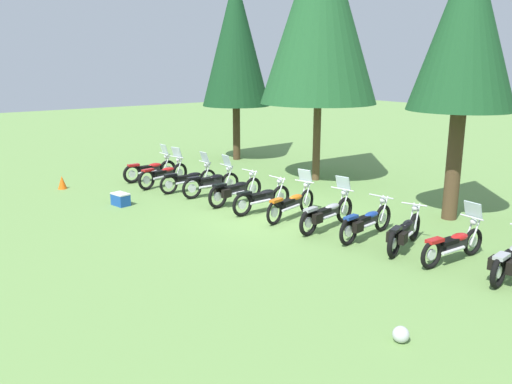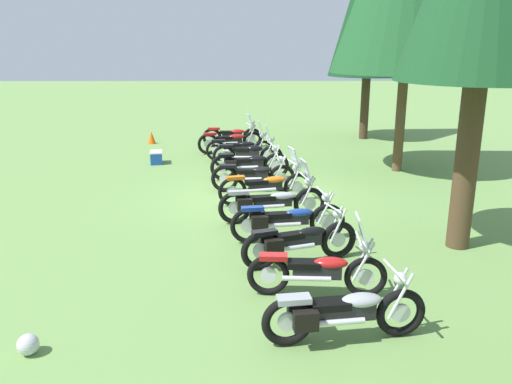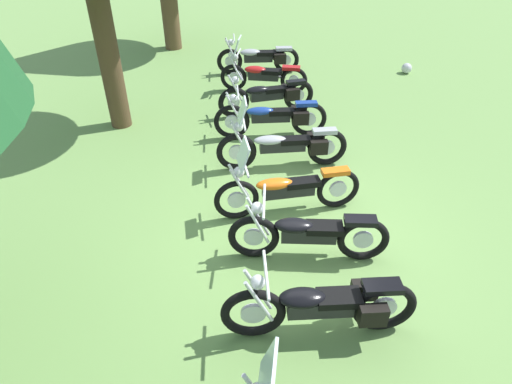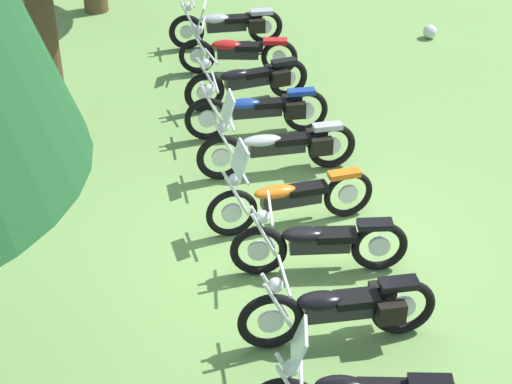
{
  "view_description": "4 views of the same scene",
  "coord_description": "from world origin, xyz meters",
  "px_view_note": "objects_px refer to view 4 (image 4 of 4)",
  "views": [
    {
      "loc": [
        11.86,
        -9.67,
        4.53
      ],
      "look_at": [
        -0.64,
        -0.23,
        0.63
      ],
      "focal_mm": 36.92,
      "sensor_mm": 36.0,
      "label": 1
    },
    {
      "loc": [
        12.96,
        -0.14,
        3.89
      ],
      "look_at": [
        1.69,
        -0.05,
        0.62
      ],
      "focal_mm": 36.8,
      "sensor_mm": 36.0,
      "label": 2
    },
    {
      "loc": [
        -5.17,
        0.29,
        4.49
      ],
      "look_at": [
        0.24,
        0.68,
        0.58
      ],
      "focal_mm": 30.97,
      "sensor_mm": 36.0,
      "label": 3
    },
    {
      "loc": [
        -9.07,
        0.9,
        6.78
      ],
      "look_at": [
        0.33,
        0.67,
        0.68
      ],
      "focal_mm": 59.79,
      "sensor_mm": 36.0,
      "label": 4
    }
  ],
  "objects_px": {
    "motorcycle_10": "(236,51)",
    "motorcycle_11": "(228,25)",
    "motorcycle_7": "(279,146)",
    "motorcycle_8": "(260,110)",
    "motorcycle_9": "(249,81)",
    "dropped_helmet": "(430,32)",
    "motorcycle_4": "(341,308)",
    "motorcycle_5": "(318,243)",
    "motorcycle_6": "(288,197)"
  },
  "relations": [
    {
      "from": "motorcycle_10",
      "to": "motorcycle_11",
      "type": "height_order",
      "value": "motorcycle_10"
    },
    {
      "from": "motorcycle_7",
      "to": "motorcycle_10",
      "type": "bearing_deg",
      "value": -90.18
    },
    {
      "from": "motorcycle_8",
      "to": "motorcycle_9",
      "type": "relative_size",
      "value": 1.08
    },
    {
      "from": "motorcycle_11",
      "to": "dropped_helmet",
      "type": "relative_size",
      "value": 8.01
    },
    {
      "from": "motorcycle_8",
      "to": "motorcycle_4",
      "type": "bearing_deg",
      "value": 90.71
    },
    {
      "from": "motorcycle_5",
      "to": "motorcycle_11",
      "type": "relative_size",
      "value": 1.0
    },
    {
      "from": "motorcycle_7",
      "to": "dropped_helmet",
      "type": "relative_size",
      "value": 8.58
    },
    {
      "from": "motorcycle_6",
      "to": "motorcycle_8",
      "type": "bearing_deg",
      "value": -97.68
    },
    {
      "from": "motorcycle_8",
      "to": "dropped_helmet",
      "type": "xyz_separation_m",
      "value": [
        3.93,
        -3.56,
        -0.31
      ]
    },
    {
      "from": "motorcycle_5",
      "to": "motorcycle_6",
      "type": "distance_m",
      "value": 1.08
    },
    {
      "from": "dropped_helmet",
      "to": "motorcycle_6",
      "type": "bearing_deg",
      "value": 153.5
    },
    {
      "from": "motorcycle_9",
      "to": "motorcycle_11",
      "type": "relative_size",
      "value": 0.96
    },
    {
      "from": "motorcycle_9",
      "to": "motorcycle_5",
      "type": "bearing_deg",
      "value": 80.13
    },
    {
      "from": "motorcycle_5",
      "to": "motorcycle_11",
      "type": "bearing_deg",
      "value": -83.05
    },
    {
      "from": "motorcycle_8",
      "to": "dropped_helmet",
      "type": "height_order",
      "value": "motorcycle_8"
    },
    {
      "from": "motorcycle_4",
      "to": "motorcycle_11",
      "type": "height_order",
      "value": "motorcycle_4"
    },
    {
      "from": "motorcycle_6",
      "to": "motorcycle_8",
      "type": "xyz_separation_m",
      "value": [
        2.57,
        0.31,
        -0.02
      ]
    },
    {
      "from": "motorcycle_10",
      "to": "motorcycle_4",
      "type": "bearing_deg",
      "value": 102.23
    },
    {
      "from": "motorcycle_8",
      "to": "motorcycle_11",
      "type": "height_order",
      "value": "motorcycle_8"
    },
    {
      "from": "motorcycle_6",
      "to": "motorcycle_8",
      "type": "relative_size",
      "value": 1.0
    },
    {
      "from": "motorcycle_11",
      "to": "dropped_helmet",
      "type": "height_order",
      "value": "motorcycle_11"
    },
    {
      "from": "motorcycle_4",
      "to": "dropped_helmet",
      "type": "relative_size",
      "value": 8.14
    },
    {
      "from": "motorcycle_9",
      "to": "dropped_helmet",
      "type": "relative_size",
      "value": 7.67
    },
    {
      "from": "motorcycle_8",
      "to": "motorcycle_9",
      "type": "bearing_deg",
      "value": -90.79
    },
    {
      "from": "motorcycle_4",
      "to": "dropped_helmet",
      "type": "bearing_deg",
      "value": -115.02
    },
    {
      "from": "motorcycle_8",
      "to": "motorcycle_10",
      "type": "bearing_deg",
      "value": -89.61
    },
    {
      "from": "motorcycle_6",
      "to": "dropped_helmet",
      "type": "distance_m",
      "value": 7.27
    },
    {
      "from": "motorcycle_9",
      "to": "motorcycle_11",
      "type": "xyz_separation_m",
      "value": [
        2.53,
        0.37,
        0.0
      ]
    },
    {
      "from": "motorcycle_6",
      "to": "motorcycle_9",
      "type": "xyz_separation_m",
      "value": [
        3.69,
        0.46,
        -0.03
      ]
    },
    {
      "from": "motorcycle_7",
      "to": "motorcycle_11",
      "type": "xyz_separation_m",
      "value": [
        4.83,
        0.77,
        -0.03
      ]
    },
    {
      "from": "motorcycle_10",
      "to": "motorcycle_6",
      "type": "bearing_deg",
      "value": 101.05
    },
    {
      "from": "motorcycle_9",
      "to": "dropped_helmet",
      "type": "bearing_deg",
      "value": -162.05
    },
    {
      "from": "motorcycle_11",
      "to": "motorcycle_7",
      "type": "bearing_deg",
      "value": 90.81
    },
    {
      "from": "dropped_helmet",
      "to": "motorcycle_4",
      "type": "bearing_deg",
      "value": 162.49
    },
    {
      "from": "motorcycle_6",
      "to": "motorcycle_7",
      "type": "height_order",
      "value": "motorcycle_7"
    },
    {
      "from": "motorcycle_7",
      "to": "motorcycle_8",
      "type": "distance_m",
      "value": 1.21
    },
    {
      "from": "motorcycle_9",
      "to": "motorcycle_11",
      "type": "height_order",
      "value": "motorcycle_9"
    },
    {
      "from": "motorcycle_4",
      "to": "motorcycle_11",
      "type": "distance_m",
      "value": 8.61
    },
    {
      "from": "motorcycle_11",
      "to": "motorcycle_6",
      "type": "bearing_deg",
      "value": 89.37
    },
    {
      "from": "motorcycle_4",
      "to": "motorcycle_5",
      "type": "relative_size",
      "value": 1.02
    },
    {
      "from": "motorcycle_9",
      "to": "motorcycle_10",
      "type": "distance_m",
      "value": 1.25
    },
    {
      "from": "motorcycle_5",
      "to": "motorcycle_11",
      "type": "height_order",
      "value": "motorcycle_5"
    },
    {
      "from": "motorcycle_4",
      "to": "motorcycle_5",
      "type": "distance_m",
      "value": 1.27
    },
    {
      "from": "motorcycle_4",
      "to": "motorcycle_6",
      "type": "height_order",
      "value": "motorcycle_6"
    },
    {
      "from": "motorcycle_4",
      "to": "motorcycle_7",
      "type": "height_order",
      "value": "motorcycle_7"
    },
    {
      "from": "motorcycle_4",
      "to": "motorcycle_9",
      "type": "relative_size",
      "value": 1.06
    },
    {
      "from": "motorcycle_9",
      "to": "dropped_helmet",
      "type": "xyz_separation_m",
      "value": [
        2.81,
        -3.7,
        -0.29
      ]
    },
    {
      "from": "motorcycle_5",
      "to": "motorcycle_10",
      "type": "distance_m",
      "value": 6.04
    },
    {
      "from": "motorcycle_7",
      "to": "motorcycle_10",
      "type": "distance_m",
      "value": 3.59
    },
    {
      "from": "motorcycle_4",
      "to": "motorcycle_6",
      "type": "distance_m",
      "value": 2.34
    }
  ]
}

